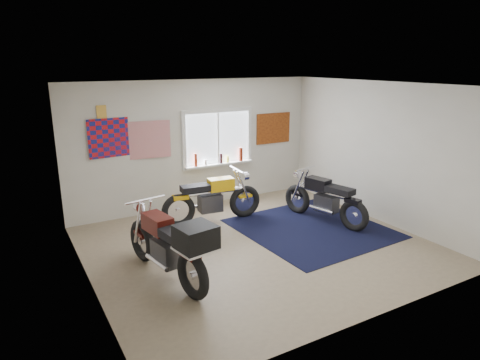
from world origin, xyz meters
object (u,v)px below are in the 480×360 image
navy_rug (311,228)px  black_chrome_bike (325,200)px  yellow_triumph (212,200)px  maroon_tourer (171,246)px

navy_rug → black_chrome_bike: bearing=22.1°
yellow_triumph → maroon_tourer: 2.42m
black_chrome_bike → maroon_tourer: size_ratio=0.90×
navy_rug → yellow_triumph: 1.98m
navy_rug → yellow_triumph: yellow_triumph is taller
navy_rug → maroon_tourer: maroon_tourer is taller
yellow_triumph → maroon_tourer: bearing=-124.5°
maroon_tourer → yellow_triumph: bearing=-49.3°
navy_rug → black_chrome_bike: (0.45, 0.18, 0.43)m
black_chrome_bike → navy_rug: bearing=98.5°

